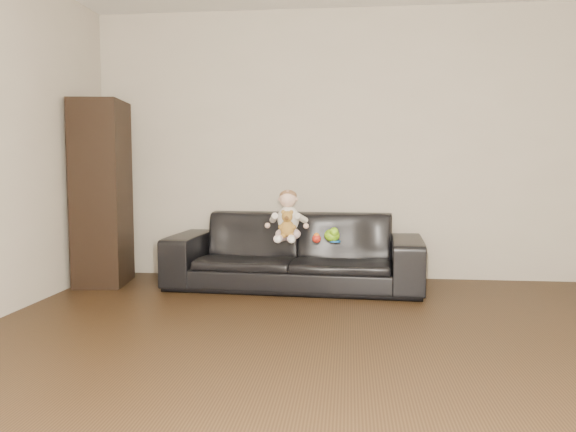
# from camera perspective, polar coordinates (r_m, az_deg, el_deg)

# --- Properties ---
(floor) EXTENTS (5.50, 5.50, 0.00)m
(floor) POSITION_cam_1_polar(r_m,az_deg,el_deg) (2.96, 6.11, -16.53)
(floor) COLOR #302011
(floor) RESTS_ON ground
(wall_back) EXTENTS (5.00, 0.00, 5.00)m
(wall_back) POSITION_cam_1_polar(r_m,az_deg,el_deg) (5.51, 6.30, 7.19)
(wall_back) COLOR #B6AC99
(wall_back) RESTS_ON ground
(sofa) EXTENTS (2.31, 1.01, 0.66)m
(sofa) POSITION_cam_1_polar(r_m,az_deg,el_deg) (5.09, 0.68, -3.54)
(sofa) COLOR black
(sofa) RESTS_ON floor
(cabinet) EXTENTS (0.50, 0.63, 1.69)m
(cabinet) POSITION_cam_1_polar(r_m,az_deg,el_deg) (5.45, -18.37, 2.20)
(cabinet) COLOR black
(cabinet) RESTS_ON floor
(shelf_item) EXTENTS (0.21, 0.27, 0.28)m
(shelf_item) POSITION_cam_1_polar(r_m,az_deg,el_deg) (5.44, -18.29, 6.21)
(shelf_item) COLOR silver
(shelf_item) RESTS_ON cabinet
(baby) EXTENTS (0.31, 0.38, 0.45)m
(baby) POSITION_cam_1_polar(r_m,az_deg,el_deg) (4.94, -0.02, -0.25)
(baby) COLOR #F6D0D3
(baby) RESTS_ON sofa
(teddy_bear) EXTENTS (0.14, 0.14, 0.23)m
(teddy_bear) POSITION_cam_1_polar(r_m,az_deg,el_deg) (4.80, -0.08, -0.82)
(teddy_bear) COLOR olive
(teddy_bear) RESTS_ON sofa
(toy_green) EXTENTS (0.15, 0.17, 0.11)m
(toy_green) POSITION_cam_1_polar(r_m,az_deg,el_deg) (4.92, 4.49, -1.96)
(toy_green) COLOR #81D318
(toy_green) RESTS_ON sofa
(toy_rattle) EXTENTS (0.09, 0.09, 0.08)m
(toy_rattle) POSITION_cam_1_polar(r_m,az_deg,el_deg) (4.82, 2.92, -2.31)
(toy_rattle) COLOR red
(toy_rattle) RESTS_ON sofa
(toy_blue_disc) EXTENTS (0.11, 0.11, 0.01)m
(toy_blue_disc) POSITION_cam_1_polar(r_m,az_deg,el_deg) (4.90, 4.81, -2.57)
(toy_blue_disc) COLOR blue
(toy_blue_disc) RESTS_ON sofa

